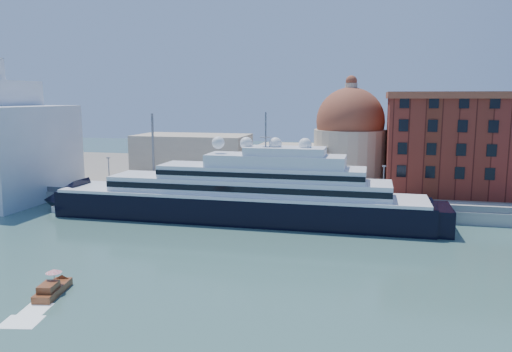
# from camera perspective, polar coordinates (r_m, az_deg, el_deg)

# --- Properties ---
(ground) EXTENTS (400.00, 400.00, 0.00)m
(ground) POSITION_cam_1_polar(r_m,az_deg,el_deg) (78.53, -8.12, -8.91)
(ground) COLOR #355C55
(ground) RESTS_ON ground
(quay) EXTENTS (180.00, 10.00, 2.50)m
(quay) POSITION_cam_1_polar(r_m,az_deg,el_deg) (109.52, -1.70, -3.02)
(quay) COLOR gray
(quay) RESTS_ON ground
(land) EXTENTS (260.00, 72.00, 2.00)m
(land) POSITION_cam_1_polar(r_m,az_deg,el_deg) (148.92, 2.33, 0.08)
(land) COLOR slate
(land) RESTS_ON ground
(quay_fence) EXTENTS (180.00, 0.10, 1.20)m
(quay_fence) POSITION_cam_1_polar(r_m,az_deg,el_deg) (104.89, -2.33, -2.52)
(quay_fence) COLOR slate
(quay_fence) RESTS_ON quay
(superyacht) EXTENTS (83.08, 11.52, 24.83)m
(superyacht) POSITION_cam_1_polar(r_m,az_deg,el_deg) (98.57, -3.43, -2.58)
(superyacht) COLOR black
(superyacht) RESTS_ON ground
(service_barge) EXTENTS (11.14, 4.25, 2.47)m
(service_barge) POSITION_cam_1_polar(r_m,az_deg,el_deg) (112.16, -19.37, -3.52)
(service_barge) COLOR white
(service_barge) RESTS_ON ground
(water_taxi) EXTENTS (3.43, 6.97, 3.17)m
(water_taxi) POSITION_cam_1_polar(r_m,az_deg,el_deg) (67.55, -22.27, -11.83)
(water_taxi) COLOR brown
(water_taxi) RESTS_ON ground
(warehouse) EXTENTS (43.00, 19.00, 23.25)m
(warehouse) POSITION_cam_1_polar(r_m,az_deg,el_deg) (124.42, 24.49, 3.46)
(warehouse) COLOR maroon
(warehouse) RESTS_ON land
(church) EXTENTS (66.00, 18.00, 25.50)m
(church) POSITION_cam_1_polar(r_m,az_deg,el_deg) (129.66, 3.70, 3.16)
(church) COLOR beige
(church) RESTS_ON land
(lamp_posts) EXTENTS (120.80, 2.40, 18.00)m
(lamp_posts) POSITION_cam_1_polar(r_m,az_deg,el_deg) (110.35, -8.33, 1.51)
(lamp_posts) COLOR slate
(lamp_posts) RESTS_ON quay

